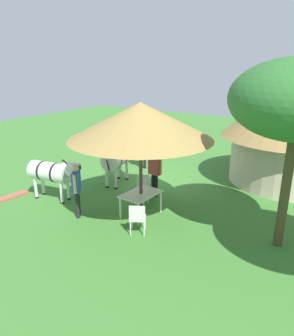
% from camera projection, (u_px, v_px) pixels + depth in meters
% --- Properties ---
extents(ground_plane, '(36.00, 36.00, 0.00)m').
position_uv_depth(ground_plane, '(150.00, 185.00, 12.34)').
color(ground_plane, '#3D7830').
extents(thatched_hut, '(5.24, 5.24, 4.24)m').
position_uv_depth(thatched_hut, '(292.00, 125.00, 11.97)').
color(thatched_hut, beige).
rests_on(thatched_hut, ground_plane).
extents(shade_umbrella, '(4.24, 4.24, 3.51)m').
position_uv_depth(shade_umbrella, '(140.00, 121.00, 8.95)').
color(shade_umbrella, brown).
rests_on(shade_umbrella, ground_plane).
extents(patio_dining_table, '(1.33, 0.95, 0.74)m').
position_uv_depth(patio_dining_table, '(141.00, 196.00, 9.69)').
color(patio_dining_table, silver).
rests_on(patio_dining_table, ground_plane).
extents(patio_chair_near_lawn, '(0.58, 0.59, 0.90)m').
position_uv_depth(patio_chair_near_lawn, '(137.00, 217.00, 8.63)').
color(patio_chair_near_lawn, silver).
rests_on(patio_chair_near_lawn, ground_plane).
extents(patio_chair_near_hut, '(0.58, 0.59, 0.90)m').
position_uv_depth(patio_chair_near_hut, '(143.00, 186.00, 10.83)').
color(patio_chair_near_hut, silver).
rests_on(patio_chair_near_hut, ground_plane).
extents(guest_beside_umbrella, '(0.25, 0.58, 1.64)m').
position_uv_depth(guest_beside_umbrella, '(155.00, 170.00, 11.04)').
color(guest_beside_umbrella, black).
rests_on(guest_beside_umbrella, ground_plane).
extents(guest_behind_table, '(0.52, 0.44, 1.72)m').
position_uv_depth(guest_behind_table, '(76.00, 186.00, 9.46)').
color(guest_behind_table, '#202327').
rests_on(guest_behind_table, ground_plane).
extents(standing_watcher, '(0.40, 0.56, 1.72)m').
position_uv_depth(standing_watcher, '(143.00, 146.00, 14.02)').
color(standing_watcher, black).
rests_on(standing_watcher, ground_plane).
extents(zebra_nearest_camera, '(0.88, 2.15, 1.52)m').
position_uv_depth(zebra_nearest_camera, '(51.00, 173.00, 10.75)').
color(zebra_nearest_camera, silver).
rests_on(zebra_nearest_camera, ground_plane).
extents(zebra_by_umbrella, '(2.08, 0.99, 1.57)m').
position_uv_depth(zebra_by_umbrella, '(117.00, 158.00, 12.23)').
color(zebra_by_umbrella, silver).
rests_on(zebra_by_umbrella, ground_plane).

